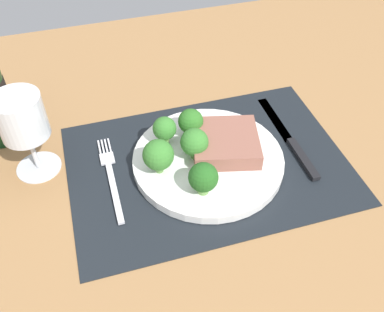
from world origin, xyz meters
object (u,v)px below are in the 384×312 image
object	(u,v)px
fork	(111,177)
wine_glass	(22,122)
steak	(225,143)
knife	(292,142)
plate	(208,160)

from	to	relation	value
fork	wine_glass	distance (cm)	16.28
steak	knife	xyz separation A→B (cm)	(12.58, -0.48, -2.75)
fork	knife	size ratio (longest dim) A/B	0.83
plate	knife	distance (cm)	15.98
plate	wine_glass	distance (cm)	30.36
fork	knife	world-z (taller)	knife
wine_glass	plate	bearing A→B (deg)	-15.07
plate	wine_glass	bearing A→B (deg)	164.93
plate	steak	distance (cm)	4.19
steak	knife	bearing A→B (deg)	-2.19
fork	wine_glass	size ratio (longest dim) A/B	1.28
fork	knife	xyz separation A→B (cm)	(32.42, -0.89, 0.05)
fork	knife	distance (cm)	32.43
knife	wine_glass	distance (cm)	45.50
fork	knife	bearing A→B (deg)	-2.17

